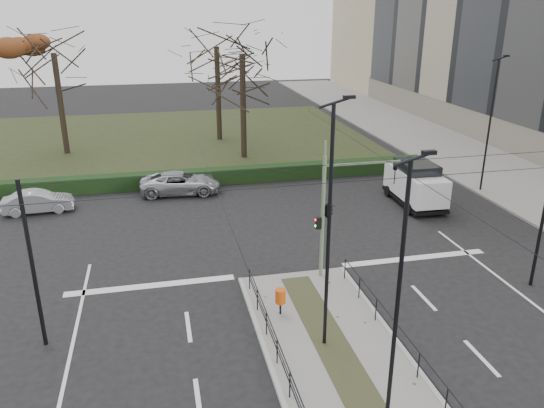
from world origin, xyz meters
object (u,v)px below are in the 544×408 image
(parked_car_second, at_px, (38,202))
(parked_car_fourth, at_px, (180,183))
(traffic_light, at_px, (330,208))
(streetlamp_median_near, at_px, (398,301))
(bare_tree_center, at_px, (217,54))
(streetlamp_median_far, at_px, (329,228))
(bare_tree_near, at_px, (242,62))
(streetlamp_sidewalk, at_px, (490,124))
(litter_bin, at_px, (280,297))
(white_van, at_px, (415,183))
(rust_tree, at_px, (54,53))

(parked_car_second, xyz_separation_m, parked_car_fourth, (8.09, 1.54, 0.06))
(traffic_light, xyz_separation_m, streetlamp_median_near, (-1.21, -8.84, 0.88))
(parked_car_fourth, xyz_separation_m, bare_tree_center, (4.19, 13.62, 6.68))
(streetlamp_median_far, height_order, bare_tree_near, bare_tree_near)
(traffic_light, distance_m, streetlamp_sidewalk, 15.77)
(streetlamp_median_far, distance_m, parked_car_second, 20.16)
(parked_car_second, relative_size, bare_tree_center, 0.37)
(litter_bin, bearing_deg, parked_car_fourth, 100.44)
(traffic_light, relative_size, bare_tree_near, 0.52)
(streetlamp_sidewalk, distance_m, bare_tree_center, 22.80)
(litter_bin, bearing_deg, streetlamp_sidewalk, 35.79)
(litter_bin, distance_m, streetlamp_sidewalk, 19.76)
(white_van, xyz_separation_m, rust_tree, (-21.67, 16.59, 6.44))
(traffic_light, height_order, parked_car_fourth, traffic_light)
(streetlamp_median_far, relative_size, rust_tree, 0.83)
(streetlamp_sidewalk, xyz_separation_m, parked_car_second, (-26.66, 2.27, -3.70))
(white_van, bearing_deg, bare_tree_near, 123.24)
(white_van, xyz_separation_m, bare_tree_center, (-9.20, 18.58, 6.04))
(streetlamp_median_near, height_order, white_van, streetlamp_median_near)
(litter_bin, bearing_deg, white_van, 44.00)
(streetlamp_median_near, height_order, streetlamp_median_far, streetlamp_median_far)
(white_van, bearing_deg, streetlamp_median_near, -118.90)
(streetlamp_median_near, height_order, bare_tree_center, bare_tree_center)
(streetlamp_sidewalk, distance_m, parked_car_fourth, 19.31)
(white_van, height_order, bare_tree_center, bare_tree_center)
(parked_car_fourth, relative_size, bare_tree_near, 0.48)
(traffic_light, height_order, rust_tree, rust_tree)
(streetlamp_median_far, relative_size, bare_tree_center, 0.81)
(bare_tree_center, bearing_deg, traffic_light, -87.11)
(streetlamp_median_near, xyz_separation_m, rust_tree, (-12.58, 33.07, 3.66))
(bare_tree_near, bearing_deg, litter_bin, -96.32)
(streetlamp_median_near, relative_size, rust_tree, 0.77)
(litter_bin, distance_m, white_van, 14.74)
(streetlamp_median_near, distance_m, streetlamp_median_far, 4.13)
(bare_tree_near, bearing_deg, rust_tree, 162.64)
(traffic_light, height_order, parked_car_second, traffic_light)
(rust_tree, bearing_deg, bare_tree_near, -17.36)
(traffic_light, bearing_deg, litter_bin, -136.23)
(parked_car_second, relative_size, rust_tree, 0.38)
(streetlamp_median_near, xyz_separation_m, white_van, (9.09, 16.47, -2.78))
(rust_tree, xyz_separation_m, bare_tree_near, (13.57, -4.24, -0.51))
(bare_tree_center, bearing_deg, streetlamp_sidewalk, -50.48)
(litter_bin, relative_size, bare_tree_near, 0.10)
(parked_car_fourth, bearing_deg, streetlamp_sidewalk, -96.93)
(bare_tree_center, xyz_separation_m, bare_tree_near, (1.10, -6.22, -0.11))
(parked_car_fourth, distance_m, rust_tree, 15.94)
(bare_tree_center, bearing_deg, streetlamp_median_near, -89.83)
(bare_tree_center, bearing_deg, parked_car_second, -129.00)
(streetlamp_median_near, bearing_deg, rust_tree, 110.82)
(streetlamp_sidewalk, relative_size, parked_car_second, 2.15)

